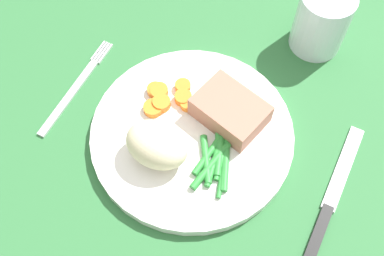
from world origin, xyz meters
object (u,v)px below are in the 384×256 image
(knife, at_px, (330,201))
(water_glass, at_px, (320,24))
(dinner_plate, at_px, (192,135))
(meat_portion, at_px, (231,111))
(fork, at_px, (76,87))

(knife, bearing_deg, water_glass, 109.58)
(dinner_plate, relative_size, water_glass, 2.81)
(meat_portion, height_order, fork, meat_portion)
(meat_portion, bearing_deg, fork, -168.41)
(water_glass, bearing_deg, meat_portion, -106.88)
(dinner_plate, xyz_separation_m, water_glass, (0.09, 0.22, 0.03))
(dinner_plate, height_order, water_glass, water_glass)
(dinner_plate, xyz_separation_m, fork, (-0.17, -0.00, -0.01))
(knife, distance_m, water_glass, 0.24)
(meat_portion, xyz_separation_m, fork, (-0.21, -0.04, -0.03))
(dinner_plate, height_order, fork, dinner_plate)
(fork, xyz_separation_m, knife, (0.36, -0.00, -0.00))
(meat_portion, relative_size, water_glass, 0.95)
(dinner_plate, bearing_deg, water_glass, 67.87)
(meat_portion, bearing_deg, knife, -15.89)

